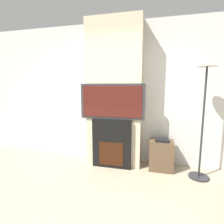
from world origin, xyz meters
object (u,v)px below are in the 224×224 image
media_stand (161,155)px  floor_lamp (205,93)px  television (112,102)px  fireplace (112,143)px

media_stand → floor_lamp: bearing=-14.8°
television → media_stand: 1.31m
television → media_stand: size_ratio=2.00×
television → floor_lamp: bearing=-1.5°
television → floor_lamp: 1.50m
fireplace → television: size_ratio=0.78×
television → fireplace: bearing=90.0°
media_stand → television: bearing=-172.3°
fireplace → television: 0.78m
fireplace → television: television is taller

